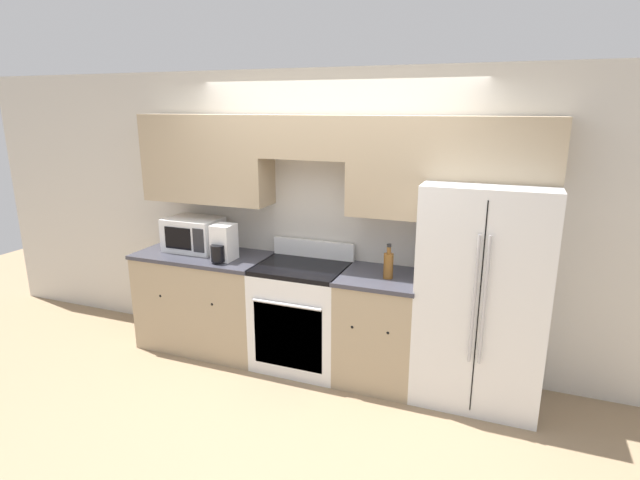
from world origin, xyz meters
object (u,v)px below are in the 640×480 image
Objects in this scene: oven_range at (302,315)px; refrigerator at (482,293)px; bottle at (388,265)px; microwave at (194,234)px.

refrigerator reaches higher than oven_range.
oven_range is 0.97m from bottle.
refrigerator is at bearing -0.33° from microwave.
microwave reaches higher than oven_range.
bottle reaches higher than oven_range.
bottle is at bearing -171.94° from refrigerator.
oven_range is at bearing 177.10° from bottle.
oven_range is 1.56m from refrigerator.
oven_range is 3.84× the size of bottle.
oven_range is at bearing -177.59° from refrigerator.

